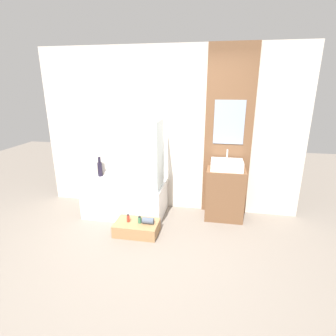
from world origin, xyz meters
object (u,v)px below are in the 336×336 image
bottle_soap_secondary (140,220)px  vase_round_light (108,174)px  bathtub (126,198)px  wooden_step_bench (137,228)px  sink (227,165)px  vase_tall_dark (100,168)px  bottle_soap_primary (128,218)px

bottle_soap_secondary → vase_round_light: bearing=134.1°
bathtub → bottle_soap_secondary: bearing=-55.3°
wooden_step_bench → sink: sink is taller
bathtub → vase_tall_dark: size_ratio=3.69×
bathtub → bottle_soap_primary: 0.62m
wooden_step_bench → bathtub: bearing=121.5°
wooden_step_bench → bottle_soap_primary: bearing=180.0°
vase_tall_dark → vase_round_light: size_ratio=3.25×
vase_round_light → bottle_soap_primary: vase_round_light is taller
bathtub → bottle_soap_secondary: (0.40, -0.58, -0.05)m
sink → bottle_soap_secondary: size_ratio=4.62×
vase_tall_dark → bottle_soap_primary: 1.21m
bathtub → vase_round_light: bearing=148.2°
bathtub → vase_round_light: 0.56m
sink → vase_round_light: size_ratio=4.49×
bathtub → bottle_soap_primary: bearing=-68.1°
bathtub → wooden_step_bench: (0.35, -0.58, -0.18)m
sink → bottle_soap_secondary: 1.52m
bathtub → sink: bearing=4.7°
bathtub → bottle_soap_primary: size_ratio=10.74×
vase_tall_dark → bottle_soap_secondary: 1.33m
sink → vase_tall_dark: (-2.11, 0.13, -0.22)m
wooden_step_bench → vase_tall_dark: bearing=136.9°
vase_tall_dark → sink: bearing=-3.5°
sink → vase_tall_dark: size_ratio=1.38×
bathtub → vase_tall_dark: 0.71m
sink → vase_round_light: (-1.97, 0.12, -0.30)m
sink → bathtub: bearing=-175.3°
sink → bottle_soap_secondary: bearing=-149.0°
wooden_step_bench → vase_tall_dark: (-0.89, 0.83, 0.57)m
bathtub → vase_tall_dark: vase_tall_dark is taller
vase_tall_dark → bottle_soap_secondary: vase_tall_dark is taller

